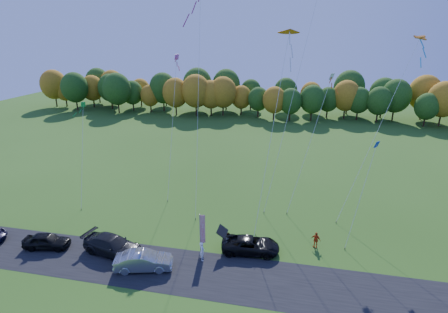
% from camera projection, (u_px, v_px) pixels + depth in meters
% --- Properties ---
extents(ground, '(160.00, 160.00, 0.00)m').
position_uv_depth(ground, '(211.00, 246.00, 33.19)').
color(ground, '#2A5115').
extents(asphalt_strip, '(90.00, 6.00, 0.01)m').
position_uv_depth(asphalt_strip, '(200.00, 273.00, 29.50)').
color(asphalt_strip, black).
rests_on(asphalt_strip, ground).
extents(tree_line, '(116.00, 12.00, 10.00)m').
position_uv_depth(tree_line, '(266.00, 117.00, 83.92)').
color(tree_line, '#1E4711').
rests_on(tree_line, ground).
extents(black_suv, '(5.51, 2.94, 1.47)m').
position_uv_depth(black_suv, '(250.00, 245.00, 32.15)').
color(black_suv, black).
rests_on(black_suv, ground).
extents(silver_sedan, '(5.17, 2.94, 1.61)m').
position_uv_depth(silver_sedan, '(144.00, 261.00, 29.79)').
color(silver_sedan, '#9F9FA3').
rests_on(silver_sedan, ground).
extents(dark_truck_a, '(6.14, 3.47, 1.68)m').
position_uv_depth(dark_truck_a, '(113.00, 245.00, 31.90)').
color(dark_truck_a, black).
rests_on(dark_truck_a, ground).
extents(dark_truck_b, '(4.45, 2.39, 1.44)m').
position_uv_depth(dark_truck_b, '(47.00, 241.00, 32.79)').
color(dark_truck_b, black).
rests_on(dark_truck_b, ground).
extents(person_tailgate_a, '(0.62, 0.76, 1.79)m').
position_uv_depth(person_tailgate_a, '(202.00, 251.00, 30.94)').
color(person_tailgate_a, white).
rests_on(person_tailgate_a, ground).
extents(person_tailgate_b, '(0.98, 0.99, 1.61)m').
position_uv_depth(person_tailgate_b, '(229.00, 240.00, 32.70)').
color(person_tailgate_b, gray).
rests_on(person_tailgate_b, ground).
extents(person_east, '(1.00, 0.69, 1.57)m').
position_uv_depth(person_east, '(316.00, 240.00, 32.85)').
color(person_east, '#C53B12').
rests_on(person_east, ground).
extents(feather_flag, '(0.50, 0.18, 3.84)m').
position_uv_depth(feather_flag, '(202.00, 229.00, 31.75)').
color(feather_flag, '#999999').
rests_on(feather_flag, ground).
extents(kite_delta_blue, '(3.25, 11.70, 25.47)m').
position_uv_depth(kite_delta_blue, '(198.00, 95.00, 38.98)').
color(kite_delta_blue, '#4C3F33').
rests_on(kite_delta_blue, ground).
extents(kite_parafoil_orange, '(6.86, 14.02, 28.38)m').
position_uv_depth(kite_parafoil_orange, '(297.00, 80.00, 40.33)').
color(kite_parafoil_orange, '#4C3F33').
rests_on(kite_parafoil_orange, ground).
extents(kite_delta_red, '(3.20, 10.65, 20.67)m').
position_uv_depth(kite_delta_red, '(272.00, 130.00, 34.52)').
color(kite_delta_red, '#4C3F33').
rests_on(kite_delta_red, ground).
extents(kite_parafoil_rainbow, '(8.74, 8.50, 19.21)m').
position_uv_depth(kite_parafoil_rainbow, '(378.00, 130.00, 37.09)').
color(kite_parafoil_rainbow, '#4C3F33').
rests_on(kite_parafoil_rainbow, ground).
extents(kite_diamond_green, '(1.89, 5.60, 11.85)m').
position_uv_depth(kite_diamond_green, '(82.00, 155.00, 40.53)').
color(kite_diamond_green, '#4C3F33').
rests_on(kite_diamond_green, ground).
extents(kite_diamond_white, '(4.45, 5.88, 15.37)m').
position_uv_depth(kite_diamond_white, '(309.00, 145.00, 38.70)').
color(kite_diamond_white, '#4C3F33').
rests_on(kite_diamond_white, ground).
extents(kite_diamond_pink, '(1.12, 6.66, 17.08)m').
position_uv_depth(kite_diamond_pink, '(172.00, 123.00, 42.03)').
color(kite_diamond_pink, '#4C3F33').
rests_on(kite_diamond_pink, ground).
extents(kite_diamond_blue_low, '(2.97, 4.89, 9.80)m').
position_uv_depth(kite_diamond_blue_low, '(361.00, 196.00, 32.94)').
color(kite_diamond_blue_low, '#4C3F33').
rests_on(kite_diamond_blue_low, ground).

